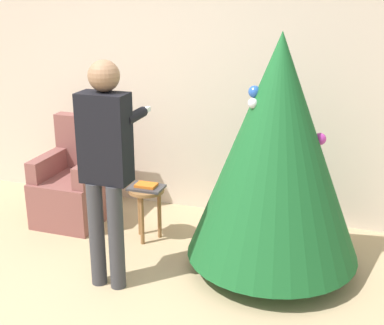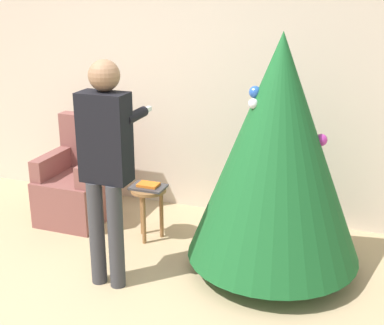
{
  "view_description": "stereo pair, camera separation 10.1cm",
  "coord_description": "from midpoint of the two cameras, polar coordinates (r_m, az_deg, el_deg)",
  "views": [
    {
      "loc": [
        1.74,
        -2.7,
        2.26
      ],
      "look_at": [
        0.52,
        0.89,
        0.97
      ],
      "focal_mm": 50.0,
      "sensor_mm": 36.0,
      "label": 1
    },
    {
      "loc": [
        1.83,
        -2.66,
        2.26
      ],
      "look_at": [
        0.52,
        0.89,
        0.97
      ],
      "focal_mm": 50.0,
      "sensor_mm": 36.0,
      "label": 2
    }
  ],
  "objects": [
    {
      "name": "ground_plane",
      "position": [
        3.94,
        -11.41,
        -16.59
      ],
      "size": [
        14.0,
        14.0,
        0.0
      ],
      "primitive_type": "plane",
      "color": "tan"
    },
    {
      "name": "laptop",
      "position": [
        4.8,
        -4.08,
        -2.63
      ],
      "size": [
        0.31,
        0.22,
        0.02
      ],
      "color": "#38383D",
      "rests_on": "side_stool"
    },
    {
      "name": "armchair",
      "position": [
        5.4,
        -11.39,
        -2.24
      ],
      "size": [
        0.61,
        0.71,
        1.0
      ],
      "color": "brown",
      "rests_on": "ground_plane"
    },
    {
      "name": "christmas_tree",
      "position": [
        4.15,
        9.77,
        1.34
      ],
      "size": [
        1.38,
        1.38,
        1.92
      ],
      "color": "brown",
      "rests_on": "ground_plane"
    },
    {
      "name": "wall_back",
      "position": [
        5.31,
        0.29,
        9.01
      ],
      "size": [
        8.0,
        0.06,
        2.7
      ],
      "color": "beige",
      "rests_on": "ground_plane"
    },
    {
      "name": "book",
      "position": [
        4.79,
        -4.09,
        -2.38
      ],
      "size": [
        0.18,
        0.13,
        0.02
      ],
      "color": "orange",
      "rests_on": "laptop"
    },
    {
      "name": "side_stool",
      "position": [
        4.84,
        -4.05,
        -3.89
      ],
      "size": [
        0.32,
        0.32,
        0.49
      ],
      "color": "olive",
      "rests_on": "ground_plane"
    },
    {
      "name": "person_standing",
      "position": [
        3.96,
        -8.46,
        0.68
      ],
      "size": [
        0.39,
        0.57,
        1.74
      ],
      "color": "#38383D",
      "rests_on": "ground_plane"
    }
  ]
}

